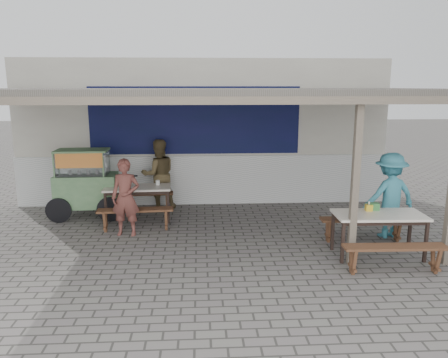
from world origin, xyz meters
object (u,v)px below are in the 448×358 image
object	(u,v)px
donation_box	(373,207)
bench_left_street	(136,214)
patron_wall_side	(159,174)
table_left	(138,190)
vendor_cart	(85,181)
bench_right_street	(395,252)
table_right	(379,218)
bench_right_wall	(363,224)
patron_right_table	(390,195)
condiment_bowl	(124,186)
condiment_jar	(158,183)
tissue_box	(369,208)
bench_left_wall	(140,198)
patron_street_side	(126,197)

from	to	relation	value
donation_box	bench_left_street	bearing A→B (deg)	162.54
patron_wall_side	table_left	bearing A→B (deg)	52.35
vendor_cart	bench_right_street	bearing A→B (deg)	-32.47
table_right	bench_right_wall	distance (m)	0.79
vendor_cart	patron_right_table	xyz separation A→B (m)	(6.11, -1.59, -0.01)
bench_right_street	condiment_bowl	bearing A→B (deg)	148.86
table_right	vendor_cart	distance (m)	6.08
patron_right_table	condiment_jar	xyz separation A→B (m)	(-4.53, 1.46, -0.02)
tissue_box	condiment_bowl	size ratio (longest dim) A/B	0.55
bench_left_wall	table_right	size ratio (longest dim) A/B	1.00
bench_right_wall	bench_left_wall	bearing A→B (deg)	154.84
bench_left_street	condiment_jar	distance (m)	1.03
bench_left_street	patron_right_table	size ratio (longest dim) A/B	0.93
table_right	donation_box	distance (m)	0.27
table_left	condiment_bowl	size ratio (longest dim) A/B	7.07
vendor_cart	patron_wall_side	xyz separation A→B (m)	(1.54, 0.63, 0.00)
table_right	condiment_jar	size ratio (longest dim) A/B	15.16
vendor_cart	patron_street_side	world-z (taller)	vendor_cart
table_left	donation_box	world-z (taller)	donation_box
bench_left_street	tissue_box	xyz separation A→B (m)	(4.20, -1.39, 0.47)
patron_wall_side	patron_right_table	world-z (taller)	patron_wall_side
condiment_jar	bench_left_street	bearing A→B (deg)	-113.99
tissue_box	condiment_jar	xyz separation A→B (m)	(-3.82, 2.24, -0.01)
table_right	patron_wall_side	distance (m)	5.10
condiment_jar	condiment_bowl	xyz separation A→B (m)	(-0.70, -0.19, -0.03)
bench_right_wall	patron_right_table	size ratio (longest dim) A/B	0.98
donation_box	table_left	bearing A→B (deg)	154.97
bench_left_street	condiment_bowl	world-z (taller)	condiment_bowl
bench_right_wall	donation_box	xyz separation A→B (m)	(-0.03, -0.48, 0.47)
table_left	patron_right_table	world-z (taller)	patron_right_table
condiment_jar	table_right	bearing A→B (deg)	-31.69
patron_right_table	donation_box	xyz separation A→B (m)	(-0.61, -0.74, -0.01)
condiment_jar	patron_wall_side	bearing A→B (deg)	93.46
patron_street_side	patron_right_table	xyz separation A→B (m)	(5.04, -0.36, 0.06)
table_left	table_right	xyz separation A→B (m)	(4.35, -2.25, 0.00)
table_left	patron_street_side	bearing A→B (deg)	-99.46
donation_box	vendor_cart	bearing A→B (deg)	157.07
condiment_jar	patron_street_side	bearing A→B (deg)	-115.19
bench_right_street	condiment_bowl	distance (m)	5.50
donation_box	patron_right_table	bearing A→B (deg)	50.54
tissue_box	condiment_bowl	world-z (taller)	tissue_box
table_left	condiment_bowl	world-z (taller)	condiment_bowl
bench_right_street	table_right	bearing A→B (deg)	90.00
tissue_box	patron_right_table	bearing A→B (deg)	47.83
tissue_box	bench_right_street	bearing A→B (deg)	-84.12
bench_left_street	condiment_bowl	distance (m)	0.85
table_left	vendor_cart	world-z (taller)	vendor_cart
bench_left_wall	patron_street_side	xyz separation A→B (m)	(-0.06, -1.59, 0.42)
donation_box	table_right	bearing A→B (deg)	-86.38
table_right	patron_right_table	distance (m)	1.15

